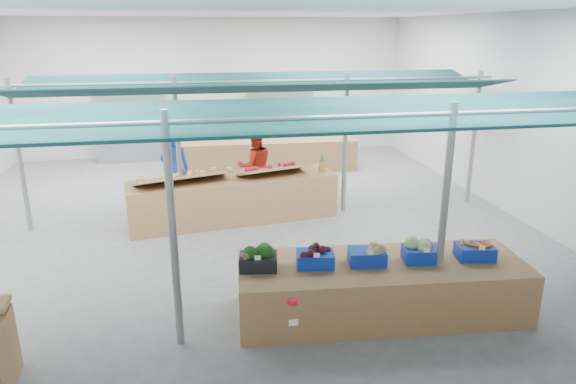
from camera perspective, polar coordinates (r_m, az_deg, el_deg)
name	(u,v)px	position (r m, az deg, el deg)	size (l,w,h in m)	color
floor	(233,225)	(10.61, -6.17, -3.71)	(13.00, 13.00, 0.00)	slate
hall	(223,87)	(11.39, -7.23, 11.46)	(13.00, 13.00, 13.00)	silver
pole_grid	(283,158)	(8.49, -0.53, 3.77)	(10.00, 4.60, 3.00)	gray
awnings	(283,99)	(8.31, -0.55, 10.26)	(9.50, 7.08, 0.30)	#0A242C
back_shelving_left	(132,128)	(16.22, -16.99, 6.79)	(2.00, 0.50, 2.00)	#B23F33
back_shelving_right	(279,123)	(16.34, -1.00, 7.63)	(2.00, 0.50, 2.00)	#B23F33
veg_counter	(381,288)	(7.44, 10.26, -10.42)	(3.97, 1.32, 0.77)	olive
fruit_counter	(234,199)	(10.78, -6.05, -0.77)	(4.29, 1.02, 0.92)	olive
far_counter	(270,155)	(14.56, -2.02, 4.10)	(4.85, 0.97, 0.87)	olive
vendor_left	(175,170)	(11.70, -12.45, 2.42)	(0.63, 0.41, 1.72)	#193EA5
vendor_right	(255,166)	(11.77, -3.66, 2.90)	(0.83, 0.65, 1.72)	#B42216
crate_broccoli	(258,258)	(6.93, -3.32, -7.31)	(0.55, 0.44, 0.35)	black
crate_beets	(315,257)	(7.01, 3.05, -7.21)	(0.55, 0.44, 0.29)	#0F2EA3
crate_celeriac	(367,254)	(7.15, 8.78, -6.80)	(0.55, 0.44, 0.31)	#0F2EA3
crate_cabbage	(422,250)	(7.37, 14.64, -6.30)	(0.55, 0.44, 0.35)	#0F2EA3
crate_carrots	(475,251)	(7.69, 20.04, -6.19)	(0.55, 0.44, 0.29)	#0F2EA3
sparrow	(245,257)	(6.76, -4.76, -7.16)	(0.12, 0.09, 0.11)	brown
pole_ribbon	(293,303)	(5.56, 0.51, -12.28)	(0.12, 0.12, 0.28)	red
apple_heap_yellow	(183,176)	(10.33, -11.56, 1.78)	(2.02, 1.21, 0.27)	#997247
apple_heap_red	(275,168)	(10.71, -1.51, 2.71)	(1.64, 1.09, 0.27)	#997247
pineapple	(322,163)	(11.07, 3.80, 3.24)	(0.14, 0.14, 0.39)	#8C6019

